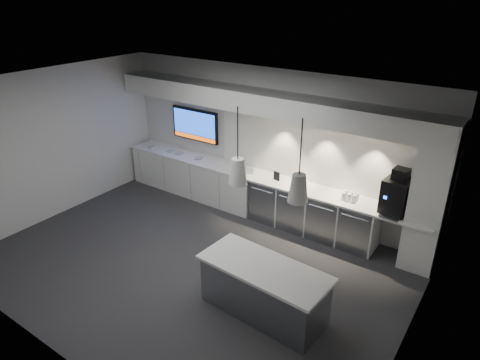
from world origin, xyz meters
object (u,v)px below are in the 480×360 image
Objects in this scene: bin at (217,272)px; coffee_machine at (397,194)px; wall_tv at (195,125)px; island at (264,289)px.

coffee_machine reaches higher than bin.
wall_tv is 4.62m from coffee_machine.
bin is (2.57, -2.60, -1.34)m from wall_tv.
island is 0.99m from bin.
island is at bearing -8.17° from bin.
coffee_machine is (2.03, 2.35, 1.00)m from bin.
island is 2.47× the size of coffee_machine.
island reaches higher than bin.
bin is at bearing -124.94° from coffee_machine.
wall_tv is 3.89m from bin.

